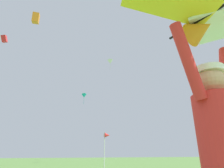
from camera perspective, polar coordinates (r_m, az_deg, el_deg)
held_stunt_kite at (r=2.00m, az=26.42°, el=18.72°), size 1.79×1.08×0.40m
distant_kite_white_high_left at (r=27.48m, az=-0.55°, el=6.72°), size 1.09×1.11×1.72m
distant_kite_red_mid_left at (r=34.81m, az=-29.84°, el=11.79°), size 1.07×1.06×1.33m
distant_kite_orange_low_left at (r=26.10m, az=-22.08°, el=18.00°), size 0.85×1.01×1.31m
distant_kite_teal_far_center at (r=38.31m, az=-8.45°, el=-3.58°), size 1.33×1.46×2.26m
marker_flag at (r=9.92m, az=-1.61°, el=-16.05°), size 0.30×0.24×1.98m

